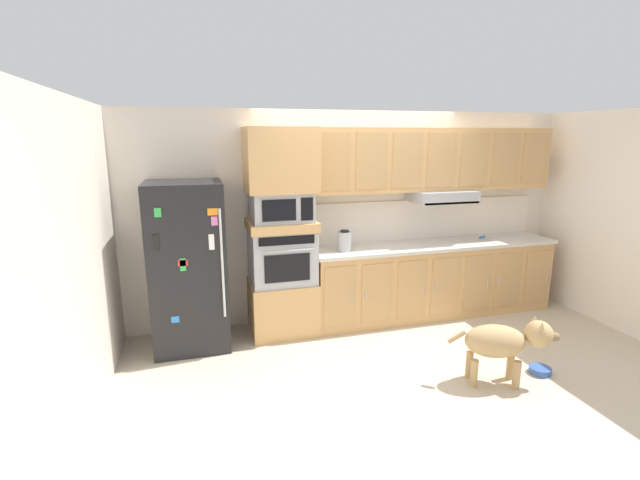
{
  "coord_description": "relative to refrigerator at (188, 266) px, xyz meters",
  "views": [
    {
      "loc": [
        -1.91,
        -3.99,
        2.2
      ],
      "look_at": [
        -0.72,
        0.17,
        1.19
      ],
      "focal_mm": 25.01,
      "sensor_mm": 36.0,
      "label": 1
    }
  ],
  "objects": [
    {
      "name": "ground_plane",
      "position": [
        2.01,
        -0.68,
        -0.88
      ],
      "size": [
        9.6,
        9.6,
        0.0
      ],
      "primitive_type": "plane",
      "color": "beige"
    },
    {
      "name": "back_kitchen_wall",
      "position": [
        2.01,
        0.43,
        0.37
      ],
      "size": [
        6.2,
        0.12,
        2.5
      ],
      "primitive_type": "cube",
      "color": "silver",
      "rests_on": "ground"
    },
    {
      "name": "side_panel_left",
      "position": [
        -0.79,
        -0.68,
        0.37
      ],
      "size": [
        0.12,
        7.1,
        2.5
      ],
      "primitive_type": "cube",
      "color": "silver",
      "rests_on": "ground"
    },
    {
      "name": "side_panel_right",
      "position": [
        4.81,
        -0.68,
        0.37
      ],
      "size": [
        0.12,
        7.1,
        2.5
      ],
      "primitive_type": "cube",
      "color": "white",
      "rests_on": "ground"
    },
    {
      "name": "refrigerator",
      "position": [
        0.0,
        0.0,
        0.0
      ],
      "size": [
        0.76,
        0.73,
        1.76
      ],
      "color": "black",
      "rests_on": "ground"
    },
    {
      "name": "oven_base_cabinet",
      "position": [
        1.01,
        0.07,
        -0.58
      ],
      "size": [
        0.74,
        0.62,
        0.6
      ],
      "primitive_type": "cube",
      "color": "tan",
      "rests_on": "ground"
    },
    {
      "name": "built_in_oven",
      "position": [
        1.01,
        0.07,
        0.02
      ],
      "size": [
        0.7,
        0.62,
        0.6
      ],
      "color": "#A8AAAF",
      "rests_on": "oven_base_cabinet"
    },
    {
      "name": "appliance_mid_shelf",
      "position": [
        1.01,
        0.07,
        0.37
      ],
      "size": [
        0.74,
        0.62,
        0.1
      ],
      "primitive_type": "cube",
      "color": "tan",
      "rests_on": "built_in_oven"
    },
    {
      "name": "microwave",
      "position": [
        1.01,
        0.07,
        0.58
      ],
      "size": [
        0.64,
        0.54,
        0.32
      ],
      "color": "#A8AAAF",
      "rests_on": "appliance_mid_shelf"
    },
    {
      "name": "appliance_upper_cabinet",
      "position": [
        1.01,
        0.07,
        1.08
      ],
      "size": [
        0.74,
        0.62,
        0.68
      ],
      "primitive_type": "cube",
      "color": "tan",
      "rests_on": "microwave"
    },
    {
      "name": "lower_cabinet_run",
      "position": [
        2.92,
        0.07,
        -0.44
      ],
      "size": [
        3.09,
        0.63,
        0.88
      ],
      "color": "tan",
      "rests_on": "ground"
    },
    {
      "name": "countertop_slab",
      "position": [
        2.92,
        0.07,
        0.02
      ],
      "size": [
        3.13,
        0.64,
        0.04
      ],
      "primitive_type": "cube",
      "color": "beige",
      "rests_on": "lower_cabinet_run"
    },
    {
      "name": "backsplash_panel",
      "position": [
        2.92,
        0.36,
        0.29
      ],
      "size": [
        3.13,
        0.02,
        0.5
      ],
      "primitive_type": "cube",
      "color": "white",
      "rests_on": "countertop_slab"
    },
    {
      "name": "upper_cabinet_with_hood",
      "position": [
        2.93,
        0.19,
        1.02
      ],
      "size": [
        3.09,
        0.48,
        0.88
      ],
      "color": "tan",
      "rests_on": "backsplash_panel"
    },
    {
      "name": "screwdriver",
      "position": [
        3.66,
        0.13,
        0.05
      ],
      "size": [
        0.15,
        0.16,
        0.03
      ],
      "color": "blue",
      "rests_on": "countertop_slab"
    },
    {
      "name": "electric_kettle",
      "position": [
        1.73,
        0.02,
        0.15
      ],
      "size": [
        0.17,
        0.17,
        0.24
      ],
      "color": "#A8AAAF",
      "rests_on": "countertop_slab"
    },
    {
      "name": "dog",
      "position": [
        2.7,
        -1.59,
        -0.47
      ],
      "size": [
        0.95,
        0.47,
        0.64
      ],
      "rotation": [
        0.0,
        0.0,
        -0.34
      ],
      "color": "tan",
      "rests_on": "ground"
    },
    {
      "name": "dog_food_bowl",
      "position": [
        3.17,
        -1.55,
        -0.85
      ],
      "size": [
        0.2,
        0.2,
        0.06
      ],
      "color": "#3359A5",
      "rests_on": "ground"
    }
  ]
}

